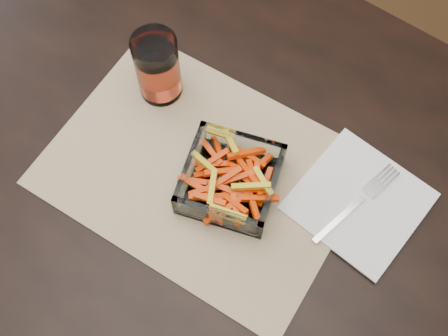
{
  "coord_description": "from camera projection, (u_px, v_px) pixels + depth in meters",
  "views": [
    {
      "loc": [
        0.34,
        -0.25,
        1.53
      ],
      "look_at": [
        0.14,
        0.03,
        0.78
      ],
      "focal_mm": 45.0,
      "sensor_mm": 36.0,
      "label": 1
    }
  ],
  "objects": [
    {
      "name": "dining_table",
      "position": [
        149.0,
        165.0,
        0.96
      ],
      "size": [
        1.6,
        0.9,
        0.75
      ],
      "color": "black",
      "rests_on": "ground"
    },
    {
      "name": "placemat",
      "position": [
        201.0,
        170.0,
        0.85
      ],
      "size": [
        0.47,
        0.36,
        0.0
      ],
      "primitive_type": "cube",
      "rotation": [
        0.0,
        0.0,
        0.07
      ],
      "color": "tan",
      "rests_on": "dining_table"
    },
    {
      "name": "glass_bowl",
      "position": [
        231.0,
        180.0,
        0.82
      ],
      "size": [
        0.17,
        0.17,
        0.05
      ],
      "rotation": [
        0.0,
        0.0,
        0.32
      ],
      "color": "white",
      "rests_on": "placemat"
    },
    {
      "name": "tumbler",
      "position": [
        158.0,
        69.0,
        0.86
      ],
      "size": [
        0.07,
        0.07,
        0.12
      ],
      "color": "white",
      "rests_on": "placemat"
    },
    {
      "name": "napkin",
      "position": [
        359.0,
        201.0,
        0.83
      ],
      "size": [
        0.19,
        0.19,
        0.0
      ],
      "primitive_type": "cube",
      "rotation": [
        0.0,
        0.0,
        -0.07
      ],
      "color": "white",
      "rests_on": "placemat"
    },
    {
      "name": "fork",
      "position": [
        359.0,
        201.0,
        0.83
      ],
      "size": [
        0.05,
        0.17,
        0.0
      ],
      "rotation": [
        0.0,
        0.0,
        -0.22
      ],
      "color": "silver",
      "rests_on": "napkin"
    }
  ]
}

